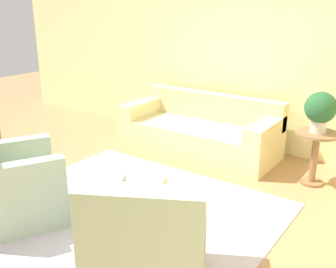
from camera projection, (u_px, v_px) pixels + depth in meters
ground_plane at (125, 216)px, 3.96m from camera, size 16.00×16.00×0.00m
wall_back at (245, 50)px, 5.59m from camera, size 9.22×0.12×2.80m
rug at (125, 215)px, 3.96m from camera, size 2.84×2.55×0.01m
couch at (200, 131)px, 5.64m from camera, size 2.22×0.94×0.79m
armchair_left at (7, 187)px, 3.76m from camera, size 1.13×1.15×0.96m
armchair_right at (149, 248)px, 2.83m from camera, size 1.13×1.15×0.96m
ottoman_table at (131, 191)px, 3.81m from camera, size 0.72×0.72×0.47m
side_table at (315, 149)px, 4.54m from camera, size 0.49×0.49×0.64m
potted_plant_on_side_table at (321, 109)px, 4.39m from camera, size 0.35×0.35×0.47m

